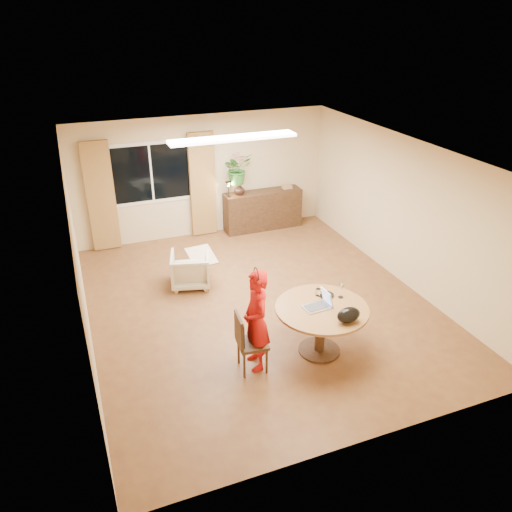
{
  "coord_description": "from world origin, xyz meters",
  "views": [
    {
      "loc": [
        -2.66,
        -6.75,
        4.53
      ],
      "look_at": [
        -0.13,
        -0.2,
        1.03
      ],
      "focal_mm": 35.0,
      "sensor_mm": 36.0,
      "label": 1
    }
  ],
  "objects": [
    {
      "name": "child",
      "position": [
        -0.63,
        -1.49,
        0.74
      ],
      "size": [
        0.56,
        0.38,
        1.49
      ],
      "primitive_type": "imported",
      "rotation": [
        0.0,
        0.0,
        -1.61
      ],
      "color": "red",
      "rests_on": "floor"
    },
    {
      "name": "tumbler",
      "position": [
        0.45,
        -1.22,
        0.81
      ],
      "size": [
        0.09,
        0.09,
        0.11
      ],
      "primitive_type": null,
      "rotation": [
        0.0,
        0.0,
        -0.26
      ],
      "color": "white",
      "rests_on": "dining_table"
    },
    {
      "name": "floor",
      "position": [
        0.0,
        0.0,
        0.0
      ],
      "size": [
        6.5,
        6.5,
        0.0
      ],
      "primitive_type": "plane",
      "color": "brown",
      "rests_on": "ground"
    },
    {
      "name": "window",
      "position": [
        -1.1,
        3.23,
        1.5
      ],
      "size": [
        1.7,
        0.03,
        1.3
      ],
      "color": "white",
      "rests_on": "wall_back"
    },
    {
      "name": "ceiling_panel",
      "position": [
        0.0,
        1.2,
        2.57
      ],
      "size": [
        2.2,
        0.35,
        0.05
      ],
      "primitive_type": "cube",
      "color": "white",
      "rests_on": "ceiling"
    },
    {
      "name": "curtain_left",
      "position": [
        -2.15,
        3.15,
        1.15
      ],
      "size": [
        0.55,
        0.08,
        2.25
      ],
      "primitive_type": "cube",
      "color": "olive",
      "rests_on": "wall_back"
    },
    {
      "name": "vase",
      "position": [
        0.73,
        3.01,
        1.0
      ],
      "size": [
        0.3,
        0.3,
        0.25
      ],
      "primitive_type": "imported",
      "rotation": [
        0.0,
        0.0,
        -0.31
      ],
      "color": "black",
      "rests_on": "sideboard"
    },
    {
      "name": "handbag",
      "position": [
        0.5,
        -1.98,
        0.87
      ],
      "size": [
        0.37,
        0.27,
        0.22
      ],
      "primitive_type": null,
      "rotation": [
        0.0,
        0.0,
        0.25
      ],
      "color": "black",
      "rests_on": "dining_table"
    },
    {
      "name": "dining_table",
      "position": [
        0.35,
        -1.53,
        0.59
      ],
      "size": [
        1.32,
        1.32,
        0.75
      ],
      "color": "brown",
      "rests_on": "floor"
    },
    {
      "name": "wine_glass",
      "position": [
        0.73,
        -1.39,
        0.86
      ],
      "size": [
        0.08,
        0.08,
        0.22
      ],
      "primitive_type": null,
      "rotation": [
        0.0,
        0.0,
        0.06
      ],
      "color": "white",
      "rests_on": "dining_table"
    },
    {
      "name": "throw",
      "position": [
        -0.7,
        1.01,
        0.65
      ],
      "size": [
        0.5,
        0.59,
        0.03
      ],
      "primitive_type": null,
      "rotation": [
        0.0,
        0.0,
        0.09
      ],
      "color": "beige",
      "rests_on": "armchair"
    },
    {
      "name": "wall_back",
      "position": [
        0.0,
        3.25,
        1.3
      ],
      "size": [
        5.5,
        0.0,
        5.5
      ],
      "primitive_type": "plane",
      "rotation": [
        1.57,
        0.0,
        0.0
      ],
      "color": "beige",
      "rests_on": "floor"
    },
    {
      "name": "curtain_right",
      "position": [
        -0.05,
        3.15,
        1.15
      ],
      "size": [
        0.55,
        0.08,
        2.25
      ],
      "primitive_type": "cube",
      "color": "olive",
      "rests_on": "wall_back"
    },
    {
      "name": "bouquet",
      "position": [
        0.69,
        3.01,
        1.46
      ],
      "size": [
        0.71,
        0.66,
        0.66
      ],
      "primitive_type": "imported",
      "rotation": [
        0.0,
        0.0,
        0.27
      ],
      "color": "#246126",
      "rests_on": "vase"
    },
    {
      "name": "wall_right",
      "position": [
        2.75,
        0.0,
        1.3
      ],
      "size": [
        0.0,
        6.5,
        6.5
      ],
      "primitive_type": "plane",
      "rotation": [
        1.57,
        0.0,
        -1.57
      ],
      "color": "beige",
      "rests_on": "floor"
    },
    {
      "name": "sideboard",
      "position": [
        1.28,
        3.01,
        0.44
      ],
      "size": [
        1.76,
        0.43,
        0.88
      ],
      "primitive_type": "cube",
      "color": "black",
      "rests_on": "floor"
    },
    {
      "name": "laptop",
      "position": [
        0.27,
        -1.51,
        0.88
      ],
      "size": [
        0.4,
        0.28,
        0.25
      ],
      "primitive_type": null,
      "rotation": [
        0.0,
        0.0,
        0.08
      ],
      "color": "#B7B7BC",
      "rests_on": "dining_table"
    },
    {
      "name": "armchair",
      "position": [
        -0.91,
        1.06,
        0.32
      ],
      "size": [
        0.83,
        0.85,
        0.63
      ],
      "primitive_type": "imported",
      "rotation": [
        0.0,
        0.0,
        2.88
      ],
      "color": "beige",
      "rests_on": "floor"
    },
    {
      "name": "dining_chair",
      "position": [
        -0.7,
        -1.54,
        0.45
      ],
      "size": [
        0.46,
        0.43,
        0.89
      ],
      "primitive_type": null,
      "rotation": [
        0.0,
        0.0,
        -0.09
      ],
      "color": "black",
      "rests_on": "floor"
    },
    {
      "name": "wall_left",
      "position": [
        -2.75,
        0.0,
        1.3
      ],
      "size": [
        0.0,
        6.5,
        6.5
      ],
      "primitive_type": "plane",
      "rotation": [
        1.57,
        0.0,
        1.57
      ],
      "color": "beige",
      "rests_on": "floor"
    },
    {
      "name": "pot_lid",
      "position": [
        0.56,
        -1.28,
        0.77
      ],
      "size": [
        0.28,
        0.28,
        0.04
      ],
      "primitive_type": null,
      "rotation": [
        0.0,
        0.0,
        -0.31
      ],
      "color": "white",
      "rests_on": "dining_table"
    },
    {
      "name": "book_stack",
      "position": [
        1.86,
        3.01,
        0.92
      ],
      "size": [
        0.23,
        0.19,
        0.09
      ],
      "primitive_type": null,
      "rotation": [
        0.0,
        0.0,
        0.16
      ],
      "color": "#97704D",
      "rests_on": "sideboard"
    },
    {
      "name": "ceiling",
      "position": [
        0.0,
        0.0,
        2.6
      ],
      "size": [
        6.5,
        6.5,
        0.0
      ],
      "primitive_type": "plane",
      "rotation": [
        3.14,
        0.0,
        0.0
      ],
      "color": "white",
      "rests_on": "wall_back"
    },
    {
      "name": "desk_lamp",
      "position": [
        0.46,
        2.96,
        1.05
      ],
      "size": [
        0.16,
        0.16,
        0.35
      ],
      "primitive_type": null,
      "rotation": [
        0.0,
        0.0,
        0.12
      ],
      "color": "black",
      "rests_on": "sideboard"
    }
  ]
}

